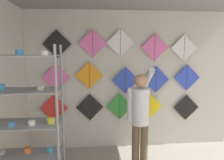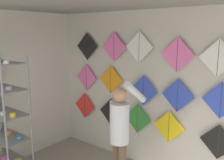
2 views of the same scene
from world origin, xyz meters
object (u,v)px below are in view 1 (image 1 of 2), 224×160
object	(u,v)px
shelf_rack	(23,128)
kite_6	(89,75)
kite_8	(156,80)
kite_11	(93,43)
kite_12	(120,43)
kite_14	(184,48)
kite_1	(90,108)
kite_2	(120,108)
kite_5	(56,77)
kite_9	(187,78)
kite_13	(155,47)
kite_4	(186,107)
kite_3	(149,106)
kite_0	(54,108)
shopkeeper	(140,113)
kite_7	(126,80)
kite_10	(57,44)

from	to	relation	value
shelf_rack	kite_6	xyz separation A→B (m)	(0.75, 1.79, 0.39)
kite_8	kite_11	xyz separation A→B (m)	(-1.28, 0.00, 0.72)
kite_12	kite_14	size ratio (longest dim) A/B	1.00
shelf_rack	kite_1	distance (m)	1.96
kite_1	kite_2	size ratio (longest dim) A/B	1.00
kite_5	kite_9	world-z (taller)	kite_5
kite_1	kite_12	distance (m)	1.45
kite_6	kite_13	world-z (taller)	kite_13
kite_4	kite_13	size ratio (longest dim) A/B	1.00
kite_3	kite_9	bearing A→B (deg)	0.00
kite_0	kite_8	xyz separation A→B (m)	(2.07, 0.00, 0.55)
kite_6	kite_13	distance (m)	1.43
shopkeeper	kite_5	size ratio (longest dim) A/B	3.19
kite_1	kite_3	size ratio (longest dim) A/B	1.25
shelf_rack	kite_7	size ratio (longest dim) A/B	3.81
kite_3	kite_10	size ratio (longest dim) A/B	1.00
kite_11	kite_10	bearing A→B (deg)	180.00
kite_10	kite_12	distance (m)	1.23
kite_0	kite_8	size ratio (longest dim) A/B	1.00
kite_0	kite_12	size ratio (longest dim) A/B	1.00
kite_5	kite_8	bearing A→B (deg)	0.00
shopkeeper	kite_10	world-z (taller)	kite_10
kite_0	kite_14	xyz separation A→B (m)	(2.64, 0.00, 1.19)
kite_7	kite_8	size ratio (longest dim) A/B	1.00
kite_6	kite_13	size ratio (longest dim) A/B	1.00
kite_9	kite_12	size ratio (longest dim) A/B	1.00
kite_14	kite_7	bearing A→B (deg)	180.00
kite_2	kite_12	distance (m)	1.31
shopkeeper	kite_7	size ratio (longest dim) A/B	3.19
shelf_rack	kite_1	world-z (taller)	shelf_rack
kite_4	kite_1	bearing A→B (deg)	-179.98
kite_1	kite_5	world-z (taller)	kite_5
kite_3	shelf_rack	bearing A→B (deg)	-137.95
shelf_rack	kite_7	bearing A→B (deg)	50.37
kite_7	kite_11	size ratio (longest dim) A/B	1.00
shelf_rack	kite_3	distance (m)	2.68
kite_8	kite_9	size ratio (longest dim) A/B	1.00
shopkeeper	kite_12	xyz separation A→B (m)	(-0.23, 0.86, 1.18)
kite_2	kite_10	bearing A→B (deg)	179.97
kite_2	kite_6	bearing A→B (deg)	179.94
kite_2	kite_11	size ratio (longest dim) A/B	1.25
kite_3	shopkeeper	bearing A→B (deg)	-113.89
kite_12	kite_5	bearing A→B (deg)	180.00
kite_4	kite_5	distance (m)	2.75
kite_5	kite_11	distance (m)	0.97
kite_3	kite_11	world-z (taller)	kite_11
kite_11	kite_13	size ratio (longest dim) A/B	1.00
kite_2	kite_11	bearing A→B (deg)	179.93
kite_5	kite_11	world-z (taller)	kite_11
kite_1	kite_13	distance (m)	1.80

